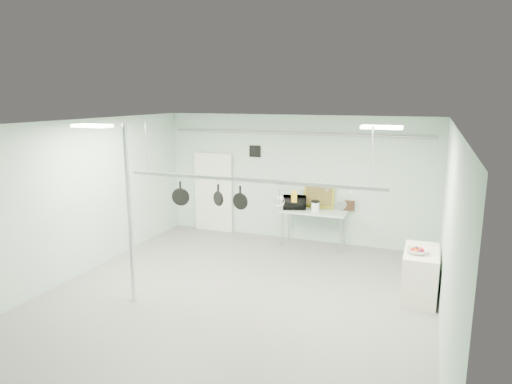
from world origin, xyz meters
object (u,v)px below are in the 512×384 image
at_px(coffee_canister, 315,207).
at_px(skillet_mid, 218,195).
at_px(side_cabinet, 420,274).
at_px(pot_rack, 248,178).
at_px(chrome_pole, 129,215).
at_px(fruit_bowl, 417,251).
at_px(prep_table, 314,213).
at_px(microwave, 294,202).
at_px(skillet_right, 240,198).
at_px(skillet_left, 180,194).

relative_size(coffee_canister, skillet_mid, 0.58).
xyz_separation_m(side_cabinet, pot_rack, (-2.95, -1.10, 1.78)).
height_order(chrome_pole, fruit_bowl, chrome_pole).
bearing_deg(side_cabinet, prep_table, 139.21).
height_order(pot_rack, microwave, pot_rack).
distance_m(prep_table, coffee_canister, 0.21).
height_order(pot_rack, coffee_canister, pot_rack).
distance_m(fruit_bowl, skillet_right, 3.30).
xyz_separation_m(pot_rack, coffee_canister, (0.45, 3.22, -1.21)).
xyz_separation_m(coffee_canister, skillet_right, (-0.61, -3.22, 0.85)).
bearing_deg(skillet_mid, chrome_pole, -117.01).
relative_size(microwave, skillet_left, 1.22).
bearing_deg(skillet_left, skillet_mid, -14.33).
bearing_deg(microwave, fruit_bowl, 123.53).
height_order(pot_rack, skillet_left, pot_rack).
bearing_deg(skillet_left, fruit_bowl, -2.20).
height_order(prep_table, coffee_canister, coffee_canister).
height_order(pot_rack, skillet_mid, pot_rack).
bearing_deg(microwave, coffee_canister, 153.49).
relative_size(prep_table, coffee_canister, 7.02).
relative_size(coffee_canister, skillet_right, 0.53).
bearing_deg(skillet_left, prep_table, 47.24).
xyz_separation_m(chrome_pole, skillet_mid, (1.30, 0.90, 0.29)).
xyz_separation_m(prep_table, fruit_bowl, (2.47, -2.38, 0.11)).
bearing_deg(prep_table, skillet_right, -99.64).
distance_m(fruit_bowl, skillet_mid, 3.71).
bearing_deg(skillet_mid, pot_rack, 28.36).
height_order(coffee_canister, skillet_mid, skillet_mid).
bearing_deg(chrome_pole, prep_table, 61.29).
xyz_separation_m(side_cabinet, skillet_mid, (-3.55, -1.10, 1.44)).
xyz_separation_m(chrome_pole, microwave, (1.79, 4.21, -0.54)).
bearing_deg(skillet_right, pot_rack, 7.58).
bearing_deg(coffee_canister, fruit_bowl, -43.56).
bearing_deg(pot_rack, coffee_canister, 82.11).
bearing_deg(side_cabinet, skillet_right, -160.53).
bearing_deg(skillet_mid, fruit_bowl, 43.14).
distance_m(pot_rack, coffee_canister, 3.47).
bearing_deg(pot_rack, skillet_right, 180.00).
relative_size(microwave, coffee_canister, 2.51).
distance_m(chrome_pole, fruit_bowl, 5.15).
height_order(microwave, coffee_canister, microwave).
bearing_deg(skillet_right, chrome_pole, -145.06).
bearing_deg(skillet_mid, prep_table, 101.56).
distance_m(microwave, coffee_canister, 0.56).
relative_size(microwave, skillet_mid, 1.45).
bearing_deg(skillet_right, microwave, 96.62).
xyz_separation_m(pot_rack, fruit_bowl, (2.87, 0.92, -1.28)).
height_order(prep_table, pot_rack, pot_rack).
distance_m(microwave, skillet_left, 3.63).
bearing_deg(pot_rack, microwave, 91.82).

